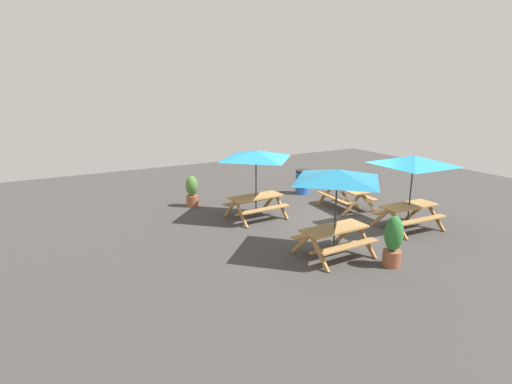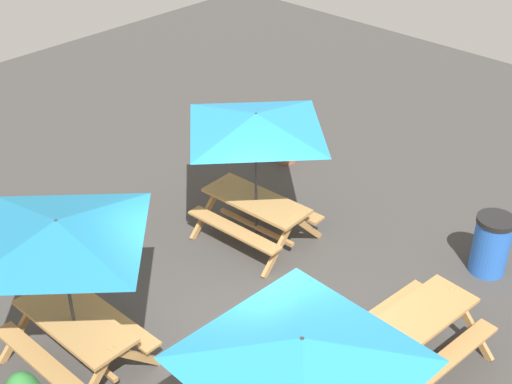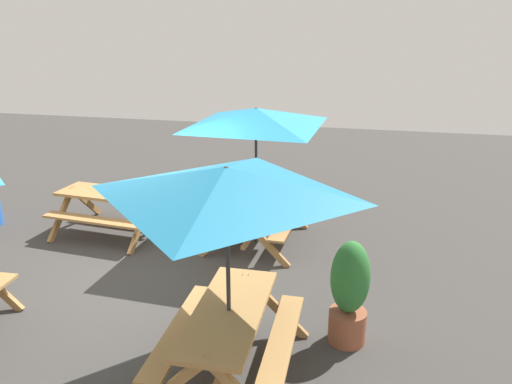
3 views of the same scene
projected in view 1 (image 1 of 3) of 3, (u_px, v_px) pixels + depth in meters
ground_plane at (332, 225)px, 12.76m from camera, size 24.00×24.00×0.00m
picnic_table_0 at (413, 166)px, 11.96m from camera, size 2.83×2.83×2.34m
picnic_table_1 at (337, 182)px, 9.98m from camera, size 2.03×2.03×2.34m
picnic_table_2 at (256, 160)px, 12.96m from camera, size 2.09×2.09×2.34m
picnic_table_3 at (347, 193)px, 14.43m from camera, size 1.66×1.91×0.81m
trash_bin_blue at (302, 182)px, 16.43m from camera, size 0.59×0.59×0.98m
potted_plant_0 at (393, 241)px, 9.71m from camera, size 0.45×0.45×1.28m
potted_plant_1 at (192, 191)px, 14.65m from camera, size 0.44×0.44×1.15m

